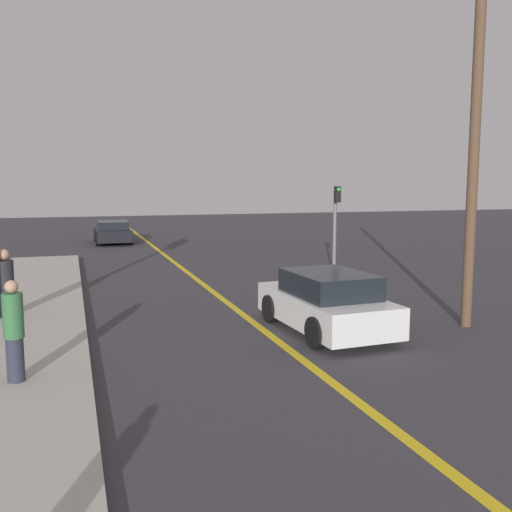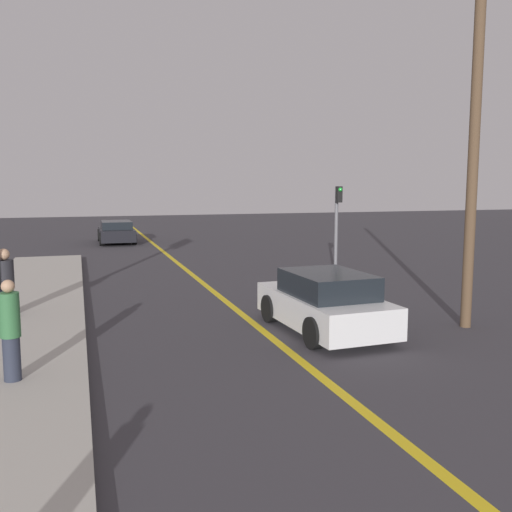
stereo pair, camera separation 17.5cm
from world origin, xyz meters
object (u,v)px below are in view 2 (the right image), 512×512
at_px(car_near_right_lane, 325,303).
at_px(utility_pole, 473,158).
at_px(car_ahead_center, 116,232).
at_px(pedestrian_mid_group, 10,330).
at_px(pedestrian_far_standing, 5,283).
at_px(traffic_light, 337,221).

xyz_separation_m(car_near_right_lane, utility_pole, (3.32, -0.59, 3.23)).
xyz_separation_m(car_ahead_center, pedestrian_mid_group, (-3.12, -22.81, 0.37)).
bearing_deg(pedestrian_far_standing, car_ahead_center, 78.15).
bearing_deg(car_near_right_lane, utility_pole, -13.17).
relative_size(pedestrian_far_standing, utility_pole, 0.21).
height_order(pedestrian_far_standing, traffic_light, traffic_light).
relative_size(car_near_right_lane, pedestrian_mid_group, 2.38).
xyz_separation_m(car_near_right_lane, car_ahead_center, (-3.22, 20.99, -0.05)).
bearing_deg(pedestrian_mid_group, car_near_right_lane, 16.02).
distance_m(car_near_right_lane, pedestrian_mid_group, 6.60).
xyz_separation_m(car_near_right_lane, traffic_light, (3.33, 6.44, 1.37)).
bearing_deg(pedestrian_mid_group, traffic_light, 40.51).
distance_m(pedestrian_mid_group, pedestrian_far_standing, 5.01).
height_order(car_ahead_center, utility_pole, utility_pole).
relative_size(car_near_right_lane, pedestrian_far_standing, 2.42).
bearing_deg(traffic_light, utility_pole, -90.10).
bearing_deg(pedestrian_far_standing, car_near_right_lane, -24.38).
height_order(pedestrian_far_standing, utility_pole, utility_pole).
xyz_separation_m(car_ahead_center, pedestrian_far_standing, (-3.74, -17.84, 0.34)).
height_order(car_near_right_lane, pedestrian_mid_group, pedestrian_mid_group).
bearing_deg(car_near_right_lane, traffic_light, 59.58).
bearing_deg(traffic_light, pedestrian_far_standing, -162.29).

